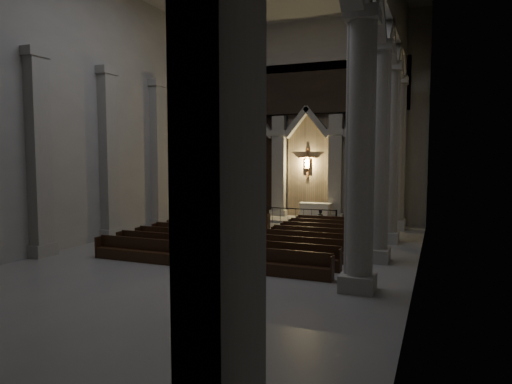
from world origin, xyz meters
TOP-DOWN VIEW (x-y plane):
  - room at (0.00, 0.00)m, footprint 24.00×24.10m
  - sanctuary_wall at (0.00, 11.54)m, footprint 14.00×0.77m
  - right_arcade at (5.50, 1.33)m, footprint 1.00×24.00m
  - left_pilasters at (-6.75, 3.50)m, footprint 0.60×13.00m
  - sanctuary_step at (0.00, 10.60)m, footprint 8.50×2.60m
  - altar at (0.76, 10.79)m, footprint 1.90×0.76m
  - altar_rail at (0.00, 9.29)m, footprint 4.81×0.09m
  - candle_stand_left at (-3.24, 9.49)m, footprint 0.25×0.25m
  - candle_stand_right at (3.24, 9.02)m, footprint 0.21×0.21m
  - pews at (0.00, 2.61)m, footprint 9.24×9.16m
  - worshipper at (1.91, 7.41)m, footprint 0.47×0.37m

SIDE VIEW (x-z plane):
  - sanctuary_step at x=0.00m, z-range 0.00..0.15m
  - pews at x=0.00m, z-range -0.15..0.71m
  - candle_stand_right at x=3.24m, z-range -0.29..0.98m
  - candle_stand_left at x=-3.24m, z-range -0.34..1.14m
  - worshipper at x=1.91m, z-range 0.00..1.13m
  - altar_rail at x=0.00m, z-range 0.15..1.10m
  - altar at x=0.76m, z-range 0.15..1.12m
  - left_pilasters at x=-6.75m, z-range -0.10..7.92m
  - sanctuary_wall at x=0.00m, z-range 0.62..12.62m
  - room at x=0.00m, z-range 1.60..13.60m
  - right_arcade at x=5.50m, z-range 1.83..13.83m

